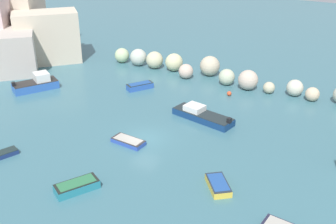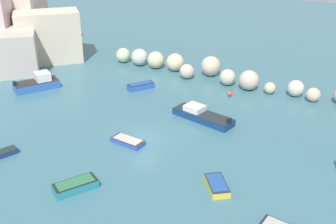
{
  "view_description": "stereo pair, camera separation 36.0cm",
  "coord_description": "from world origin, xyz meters",
  "px_view_note": "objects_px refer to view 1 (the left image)",
  "views": [
    {
      "loc": [
        18.05,
        -27.88,
        18.6
      ],
      "look_at": [
        0.0,
        4.36,
        1.0
      ],
      "focal_mm": 43.5,
      "sensor_mm": 36.0,
      "label": 1
    },
    {
      "loc": [
        18.37,
        -27.7,
        18.6
      ],
      "look_at": [
        0.0,
        4.36,
        1.0
      ],
      "focal_mm": 43.5,
      "sensor_mm": 36.0,
      "label": 2
    }
  ],
  "objects_px": {
    "channel_buoy": "(229,94)",
    "moored_boat_0": "(37,84)",
    "moored_boat_6": "(202,115)",
    "moored_boat_2": "(218,185)",
    "moored_boat_5": "(140,86)",
    "moored_boat_4": "(77,186)",
    "moored_boat_1": "(4,154)",
    "moored_boat_3": "(128,141)"
  },
  "relations": [
    {
      "from": "channel_buoy",
      "to": "moored_boat_0",
      "type": "height_order",
      "value": "moored_boat_0"
    },
    {
      "from": "channel_buoy",
      "to": "moored_boat_6",
      "type": "distance_m",
      "value": 7.16
    },
    {
      "from": "moored_boat_2",
      "to": "moored_boat_5",
      "type": "bearing_deg",
      "value": -170.04
    },
    {
      "from": "channel_buoy",
      "to": "moored_boat_2",
      "type": "height_order",
      "value": "moored_boat_2"
    },
    {
      "from": "moored_boat_4",
      "to": "moored_boat_5",
      "type": "relative_size",
      "value": 1.07
    },
    {
      "from": "moored_boat_1",
      "to": "moored_boat_4",
      "type": "xyz_separation_m",
      "value": [
        8.8,
        -0.71,
        0.15
      ]
    },
    {
      "from": "moored_boat_1",
      "to": "moored_boat_6",
      "type": "height_order",
      "value": "moored_boat_6"
    },
    {
      "from": "moored_boat_3",
      "to": "moored_boat_4",
      "type": "distance_m",
      "value": 7.81
    },
    {
      "from": "moored_boat_1",
      "to": "moored_boat_2",
      "type": "xyz_separation_m",
      "value": [
        18.01,
        4.76,
        0.08
      ]
    },
    {
      "from": "moored_boat_6",
      "to": "channel_buoy",
      "type": "bearing_deg",
      "value": -80.44
    },
    {
      "from": "moored_boat_1",
      "to": "moored_boat_6",
      "type": "xyz_separation_m",
      "value": [
        11.91,
        14.87,
        0.25
      ]
    },
    {
      "from": "moored_boat_0",
      "to": "moored_boat_4",
      "type": "distance_m",
      "value": 22.14
    },
    {
      "from": "moored_boat_1",
      "to": "moored_boat_0",
      "type": "bearing_deg",
      "value": -124.56
    },
    {
      "from": "channel_buoy",
      "to": "moored_boat_2",
      "type": "distance_m",
      "value": 18.25
    },
    {
      "from": "moored_boat_1",
      "to": "moored_boat_2",
      "type": "height_order",
      "value": "moored_boat_2"
    },
    {
      "from": "moored_boat_4",
      "to": "moored_boat_5",
      "type": "xyz_separation_m",
      "value": [
        -6.87,
        19.43,
        0.01
      ]
    },
    {
      "from": "channel_buoy",
      "to": "moored_boat_6",
      "type": "xyz_separation_m",
      "value": [
        -0.19,
        -7.15,
        0.2
      ]
    },
    {
      "from": "moored_boat_5",
      "to": "moored_boat_0",
      "type": "bearing_deg",
      "value": 151.39
    },
    {
      "from": "moored_boat_0",
      "to": "moored_boat_5",
      "type": "bearing_deg",
      "value": -31.02
    },
    {
      "from": "moored_boat_3",
      "to": "moored_boat_6",
      "type": "distance_m",
      "value": 8.65
    },
    {
      "from": "moored_boat_0",
      "to": "moored_boat_2",
      "type": "height_order",
      "value": "moored_boat_0"
    },
    {
      "from": "moored_boat_1",
      "to": "moored_boat_3",
      "type": "height_order",
      "value": "moored_boat_3"
    },
    {
      "from": "moored_boat_0",
      "to": "moored_boat_6",
      "type": "relative_size",
      "value": 0.82
    },
    {
      "from": "moored_boat_4",
      "to": "moored_boat_6",
      "type": "relative_size",
      "value": 0.52
    },
    {
      "from": "moored_boat_3",
      "to": "moored_boat_5",
      "type": "distance_m",
      "value": 13.22
    },
    {
      "from": "moored_boat_4",
      "to": "moored_boat_0",
      "type": "bearing_deg",
      "value": -98.34
    },
    {
      "from": "moored_boat_2",
      "to": "moored_boat_1",
      "type": "bearing_deg",
      "value": -114.26
    },
    {
      "from": "moored_boat_3",
      "to": "moored_boat_4",
      "type": "xyz_separation_m",
      "value": [
        0.62,
        -7.78,
        0.13
      ]
    },
    {
      "from": "moored_boat_2",
      "to": "moored_boat_5",
      "type": "relative_size",
      "value": 0.91
    },
    {
      "from": "moored_boat_1",
      "to": "moored_boat_5",
      "type": "bearing_deg",
      "value": -165.55
    },
    {
      "from": "moored_boat_2",
      "to": "moored_boat_3",
      "type": "distance_m",
      "value": 10.1
    },
    {
      "from": "moored_boat_1",
      "to": "moored_boat_5",
      "type": "distance_m",
      "value": 18.83
    },
    {
      "from": "moored_boat_5",
      "to": "moored_boat_4",
      "type": "bearing_deg",
      "value": -128.62
    },
    {
      "from": "moored_boat_1",
      "to": "moored_boat_6",
      "type": "relative_size",
      "value": 0.37
    },
    {
      "from": "moored_boat_1",
      "to": "moored_boat_3",
      "type": "relative_size",
      "value": 0.78
    },
    {
      "from": "moored_boat_4",
      "to": "moored_boat_5",
      "type": "bearing_deg",
      "value": -131.84
    },
    {
      "from": "moored_boat_0",
      "to": "moored_boat_2",
      "type": "bearing_deg",
      "value": -76.8
    },
    {
      "from": "moored_boat_5",
      "to": "moored_boat_3",
      "type": "bearing_deg",
      "value": -119.9
    },
    {
      "from": "moored_boat_1",
      "to": "moored_boat_6",
      "type": "distance_m",
      "value": 19.05
    },
    {
      "from": "moored_boat_1",
      "to": "moored_boat_5",
      "type": "xyz_separation_m",
      "value": [
        1.93,
        18.73,
        0.16
      ]
    },
    {
      "from": "moored_boat_2",
      "to": "moored_boat_5",
      "type": "xyz_separation_m",
      "value": [
        -16.08,
        13.97,
        0.08
      ]
    },
    {
      "from": "moored_boat_1",
      "to": "moored_boat_3",
      "type": "distance_m",
      "value": 10.81
    }
  ]
}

